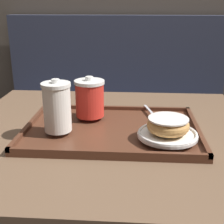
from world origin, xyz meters
The scene contains 8 objects.
booth_bench centered at (-0.03, 0.87, 0.32)m, with size 1.29×0.44×1.00m.
cafe_table centered at (0.00, 0.00, 0.53)m, with size 0.92×0.85×0.70m.
serving_tray centered at (0.02, -0.02, 0.71)m, with size 0.51×0.36×0.02m.
coffee_cup_front centered at (-0.13, -0.07, 0.80)m, with size 0.08×0.08×0.15m.
coffee_cup_rear centered at (-0.06, 0.06, 0.78)m, with size 0.10×0.10×0.13m.
plate_with_chocolate_donut centered at (0.17, -0.09, 0.73)m, with size 0.16×0.16×0.01m.
donut_chocolate_glazed centered at (0.17, -0.09, 0.76)m, with size 0.11×0.11×0.04m.
spoon centered at (0.15, 0.05, 0.73)m, with size 0.06×0.17×0.01m.
Camera 1 is at (0.08, -0.88, 1.07)m, focal length 50.00 mm.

